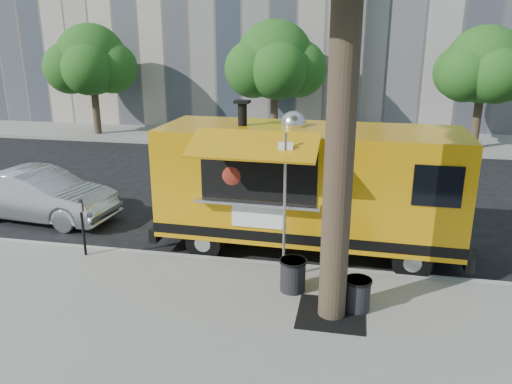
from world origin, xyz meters
TOP-DOWN VIEW (x-y plane):
  - ground at (0.00, 0.00)m, footprint 120.00×120.00m
  - sidewalk at (0.00, -4.00)m, footprint 60.00×6.00m
  - curb at (0.00, -0.93)m, footprint 60.00×0.14m
  - far_sidewalk at (0.00, 13.50)m, footprint 60.00×5.00m
  - tree_well at (2.60, -2.80)m, footprint 1.20×1.20m
  - far_tree_a at (-10.00, 12.30)m, footprint 3.42×3.42m
  - far_tree_b at (-1.00, 12.70)m, footprint 3.60×3.60m
  - far_tree_c at (8.00, 12.40)m, footprint 3.24×3.24m
  - sign_post at (1.55, -1.55)m, footprint 0.28×0.06m
  - parking_meter at (-3.00, -1.35)m, footprint 0.11×0.11m
  - food_truck at (1.82, 0.17)m, footprint 7.11×3.35m
  - sedan at (-5.59, 0.88)m, footprint 4.42×1.90m
  - trash_bin_left at (1.81, -2.05)m, footprint 0.53×0.53m
  - trash_bin_right at (3.04, -2.55)m, footprint 0.50×0.50m

SIDE VIEW (x-z plane):
  - ground at x=0.00m, z-range 0.00..0.00m
  - sidewalk at x=0.00m, z-range 0.00..0.15m
  - curb at x=0.00m, z-range -0.01..0.15m
  - far_sidewalk at x=0.00m, z-range 0.00..0.15m
  - tree_well at x=2.60m, z-range 0.14..0.17m
  - trash_bin_right at x=3.04m, z-range 0.17..0.77m
  - trash_bin_left at x=1.81m, z-range 0.17..0.81m
  - sedan at x=-5.59m, z-range 0.00..1.42m
  - parking_meter at x=-3.00m, z-range 0.31..1.65m
  - food_truck at x=1.82m, z-range -0.10..3.38m
  - sign_post at x=1.55m, z-range 0.35..3.35m
  - far_tree_c at x=8.00m, z-range 1.11..6.32m
  - far_tree_a at x=-10.00m, z-range 1.10..6.45m
  - far_tree_b at x=-1.00m, z-range 1.08..6.58m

